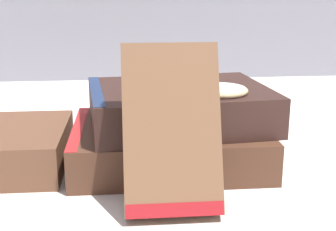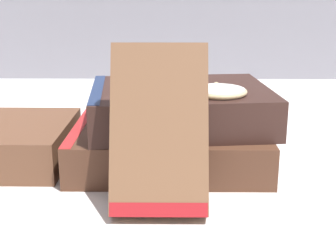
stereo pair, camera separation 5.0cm
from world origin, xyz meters
The scene contains 5 objects.
ground_plane centered at (0.00, 0.00, 0.00)m, with size 3.00×3.00×0.00m, color silver.
book_flat_bottom centered at (0.02, 0.00, 0.02)m, with size 0.21×0.17×0.04m.
book_flat_top centered at (0.03, 0.00, 0.06)m, with size 0.21×0.17×0.04m.
book_leaning_front centered at (0.01, -0.11, 0.07)m, with size 0.08×0.07×0.15m.
pocket_watch centered at (0.07, -0.03, 0.09)m, with size 0.06×0.06×0.01m.
Camera 2 is at (0.02, -0.50, 0.20)m, focal length 50.00 mm.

